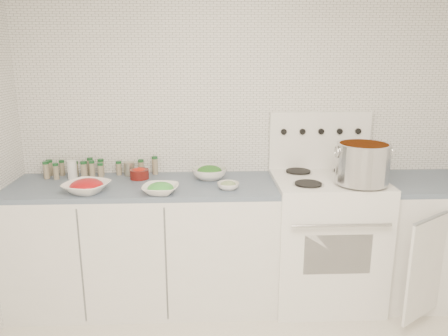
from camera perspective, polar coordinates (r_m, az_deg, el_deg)
room_walls at (r=1.80m, az=9.88°, el=7.46°), size 3.54×3.04×2.52m
counter_left at (r=3.25m, az=-10.23°, el=-9.70°), size 1.85×0.62×0.90m
stove at (r=3.31m, az=12.96°, el=-8.50°), size 0.76×0.70×1.36m
counter_right at (r=3.63m, az=25.67°, el=-8.33°), size 0.89×0.85×0.90m
stock_pot at (r=3.02m, az=17.65°, el=0.77°), size 0.37×0.35×0.27m
bowl_tomato at (r=2.99m, az=-17.51°, el=-2.33°), size 0.37×0.37×0.09m
bowl_snowpea at (r=2.86m, az=-8.29°, el=-2.68°), size 0.26×0.26×0.08m
bowl_broccoli at (r=3.16m, az=-1.91°, el=-0.59°), size 0.28×0.28×0.10m
bowl_zucchini at (r=2.92m, az=0.55°, el=-2.27°), size 0.18×0.18×0.06m
bowl_pepper at (r=3.22m, az=-10.99°, el=-0.67°), size 0.14×0.14×0.08m
salt_canister at (r=3.34m, az=-19.22°, el=-0.21°), size 0.07×0.07×0.13m
tin_can at (r=3.33m, az=-12.27°, el=-0.08°), size 0.09×0.09×0.10m
spice_cluster at (r=3.36m, az=-17.01°, el=-0.03°), size 0.83×0.15×0.14m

